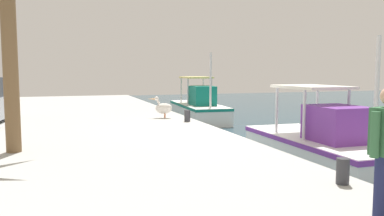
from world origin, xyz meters
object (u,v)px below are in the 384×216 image
Objects in this scene: fishing_boat_second at (322,145)px; mooring_bollard_second at (343,171)px; fishing_boat_nearest at (199,108)px; pelican at (164,108)px; mooring_bollard_nearest at (187,116)px.

fishing_boat_second is 12.63× the size of mooring_bollard_second.
mooring_bollard_second is at bearing -10.37° from fishing_boat_nearest.
pelican is at bearing -152.11° from fishing_boat_second.
fishing_boat_nearest is at bearing 179.33° from fishing_boat_second.
mooring_bollard_second is (14.02, -2.57, 0.37)m from fishing_boat_nearest.
pelican is 2.24× the size of mooring_bollard_second.
fishing_boat_nearest reaches higher than mooring_bollard_second.
fishing_boat_second is at bearing -0.67° from fishing_boat_nearest.
pelican reaches higher than mooring_bollard_second.
fishing_boat_nearest is 14.13× the size of mooring_bollard_nearest.
fishing_boat_second is 5.64× the size of pelican.
fishing_boat_nearest is 6.21× the size of pelican.
fishing_boat_nearest is 6.53m from mooring_bollard_nearest.
mooring_bollard_second is at bearing 0.00° from mooring_bollard_nearest.
mooring_bollard_second is (3.72, -2.44, 0.41)m from fishing_boat_second.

